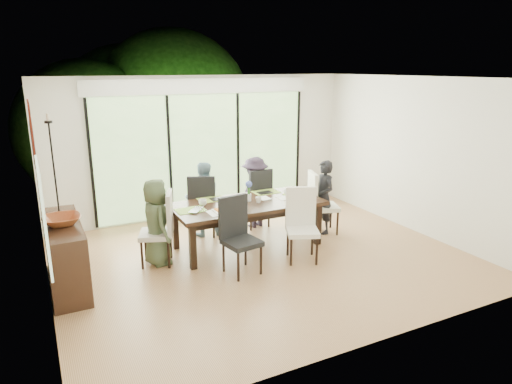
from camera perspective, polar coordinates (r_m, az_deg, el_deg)
name	(u,v)px	position (r m, az deg, el deg)	size (l,w,h in m)	color
floor	(263,259)	(7.10, 0.91, -8.33)	(6.00, 5.00, 0.01)	#915E3A
ceiling	(264,78)	(6.49, 1.02, 14.11)	(6.00, 5.00, 0.01)	white
wall_back	(204,147)	(8.92, -6.53, 5.64)	(6.00, 0.02, 2.70)	silver
wall_front	(381,224)	(4.67, 15.35, -3.94)	(6.00, 0.02, 2.70)	beige
wall_left	(37,199)	(5.95, -25.70, -0.78)	(0.02, 5.00, 2.70)	beige
wall_right	(416,156)	(8.46, 19.42, 4.31)	(0.02, 5.00, 2.70)	beige
glass_doors	(205,155)	(8.91, -6.41, 4.65)	(4.20, 0.02, 2.30)	#598C3F
blinds_header	(203,86)	(8.76, -6.65, 13.02)	(4.40, 0.06, 0.28)	white
mullion_a	(91,165)	(8.43, -19.91, 3.19)	(0.05, 0.04, 2.30)	black
mullion_b	(170,158)	(8.69, -10.73, 4.20)	(0.05, 0.04, 2.30)	black
mullion_c	(238,152)	(9.16, -2.27, 5.03)	(0.05, 0.04, 2.30)	black
mullion_d	(298,147)	(9.81, 5.23, 5.67)	(0.05, 0.04, 2.30)	black
side_window	(44,215)	(4.75, -25.02, -2.62)	(0.02, 0.90, 1.00)	#8CAD7F
deck	(192,204)	(10.07, -8.05, -1.49)	(6.00, 1.80, 0.10)	#503622
rail_top	(179,170)	(10.65, -9.55, 2.73)	(6.00, 0.08, 0.06)	brown
foliage_left	(88,131)	(11.11, -20.29, 7.18)	(3.20, 3.20, 3.20)	#14380F
foliage_mid	(173,109)	(12.09, -10.28, 10.20)	(4.00, 4.00, 4.00)	#14380F
foliage_right	(250,129)	(12.05, -0.75, 7.84)	(2.80, 2.80, 2.80)	#14380F
foliage_far	(129,115)	(12.55, -15.60, 9.24)	(3.60, 3.60, 3.60)	#14380F
table_top	(247,204)	(7.31, -1.09, -1.51)	(2.41, 1.11, 0.06)	black
table_apron	(247,209)	(7.34, -1.09, -2.19)	(2.21, 0.90, 0.10)	black
table_leg_fl	(193,247)	(6.68, -7.91, -6.77)	(0.09, 0.09, 0.69)	black
table_leg_fr	(318,224)	(7.59, 7.74, -4.01)	(0.09, 0.09, 0.69)	black
table_leg_bl	(175,228)	(7.45, -10.06, -4.48)	(0.09, 0.09, 0.69)	black
table_leg_br	(291,210)	(8.27, 4.40, -2.25)	(0.09, 0.09, 0.69)	black
chair_left_end	(155,228)	(6.89, -12.46, -4.47)	(0.46, 0.46, 1.11)	beige
chair_right_end	(324,202)	(8.09, 8.55, -1.27)	(0.46, 0.46, 1.11)	white
chair_far_left	(203,204)	(7.95, -6.66, -1.50)	(0.46, 0.46, 1.11)	black
chair_far_right	(255,197)	(8.32, -0.19, -0.62)	(0.46, 0.46, 1.11)	black
chair_near_left	(242,237)	(6.42, -1.77, -5.58)	(0.46, 0.46, 1.11)	black
chair_near_right	(303,226)	(6.87, 5.84, -4.22)	(0.46, 0.46, 1.11)	white
person_left_end	(156,222)	(6.86, -12.34, -3.69)	(0.61, 0.38, 1.30)	#445337
person_right_end	(324,197)	(8.05, 8.46, -0.63)	(0.61, 0.38, 1.30)	black
person_far_left	(203,199)	(7.90, -6.63, -0.88)	(0.61, 0.38, 1.30)	#7799AC
person_far_right	(255,192)	(8.28, -0.13, -0.01)	(0.61, 0.38, 1.30)	#2A2030
placemat_left	(191,210)	(6.96, -8.17, -2.26)	(0.44, 0.32, 0.01)	#7AA43A
placemat_right	(298,195)	(7.74, 5.27, -0.35)	(0.44, 0.32, 0.01)	#83A33A
placemat_far_l	(212,199)	(7.48, -5.53, -0.91)	(0.44, 0.32, 0.01)	olive
placemat_far_r	(266,192)	(7.88, 1.27, 0.00)	(0.44, 0.32, 0.01)	#83A23A
placemat_paper	(223,212)	(6.83, -4.18, -2.50)	(0.44, 0.32, 0.01)	white
tablet_far_l	(219,199)	(7.47, -4.67, -0.85)	(0.26, 0.18, 0.01)	black
tablet_far_r	(265,193)	(7.81, 1.11, -0.07)	(0.24, 0.17, 0.01)	black
papers	(287,197)	(7.57, 3.86, -0.68)	(0.30, 0.22, 0.00)	white
platter_base	(223,211)	(6.82, -4.18, -2.38)	(0.26, 0.26, 0.02)	white
platter_snacks	(223,210)	(6.82, -4.19, -2.24)	(0.20, 0.20, 0.01)	orange
vase	(249,197)	(7.35, -0.91, -0.68)	(0.08, 0.08, 0.12)	silver
hyacinth_stems	(249,190)	(7.31, -0.91, 0.22)	(0.04, 0.04, 0.16)	#337226
hyacinth_blooms	(249,184)	(7.29, -0.92, 0.99)	(0.11, 0.11, 0.11)	#4B5DBD
laptop	(199,210)	(6.90, -7.12, -2.29)	(0.33, 0.21, 0.03)	silver
cup_a	(203,203)	(7.16, -6.68, -1.32)	(0.12, 0.12, 0.10)	white
cup_b	(258,200)	(7.26, 0.31, -0.99)	(0.10, 0.10, 0.09)	white
cup_c	(287,192)	(7.73, 3.94, 0.01)	(0.12, 0.12, 0.10)	white
book	(260,199)	(7.45, 0.48, -0.87)	(0.16, 0.23, 0.02)	white
sideboard	(65,254)	(6.61, -22.72, -7.18)	(0.45, 1.59, 0.90)	black
bowl	(62,220)	(6.35, -23.12, -3.28)	(0.47, 0.47, 0.12)	brown
candlestick_base	(59,213)	(6.79, -23.36, -2.47)	(0.10, 0.10, 0.04)	black
candlestick_shaft	(54,169)	(6.64, -23.94, 2.69)	(0.02, 0.02, 1.24)	black
candlestick_pan	(48,122)	(6.54, -24.53, 7.96)	(0.10, 0.10, 0.03)	black
candle	(48,117)	(6.54, -24.58, 8.48)	(0.04, 0.04, 0.10)	silver
tapestry	(36,163)	(6.26, -25.82, 3.26)	(0.02, 1.00, 1.50)	maroon
art_frame	(33,144)	(7.54, -26.13, 5.44)	(0.03, 0.55, 0.65)	black
art_canvas	(34,144)	(7.54, -25.98, 5.46)	(0.01, 0.45, 0.55)	#1B4858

